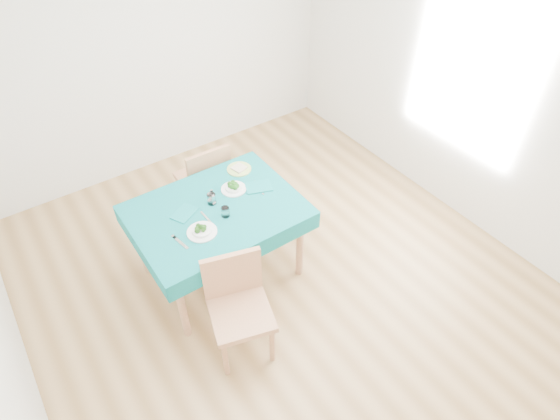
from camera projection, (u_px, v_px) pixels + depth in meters
room_shell at (280, 156)px, 3.19m from camera, size 4.02×4.52×2.73m
table at (220, 242)px, 3.93m from camera, size 1.31×0.99×0.76m
chair_near at (240, 305)px, 3.27m from camera, size 0.54×0.57×1.08m
chair_far at (201, 169)px, 4.42m from camera, size 0.43×0.47×1.07m
bowl_near at (202, 229)px, 3.46m from camera, size 0.23×0.23×0.07m
bowl_far at (234, 187)px, 3.83m from camera, size 0.21×0.21×0.06m
fork_near at (181, 243)px, 3.40m from camera, size 0.06×0.18×0.00m
knife_near at (208, 219)px, 3.58m from camera, size 0.02×0.22×0.00m
fork_far at (213, 197)px, 3.78m from camera, size 0.08×0.16×0.00m
knife_far at (259, 188)px, 3.86m from camera, size 0.05×0.19×0.00m
napkin_near at (184, 213)px, 3.63m from camera, size 0.24×0.22×0.01m
napkin_far at (259, 187)px, 3.87m from camera, size 0.25×0.21×0.01m
tumbler_center at (212, 199)px, 3.69m from camera, size 0.07×0.07×0.09m
tumbler_side at (225, 212)px, 3.59m from camera, size 0.07×0.07×0.08m
side_plate at (239, 169)px, 4.04m from camera, size 0.21×0.21×0.01m
bread_slice at (239, 168)px, 4.04m from camera, size 0.13×0.13×0.02m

